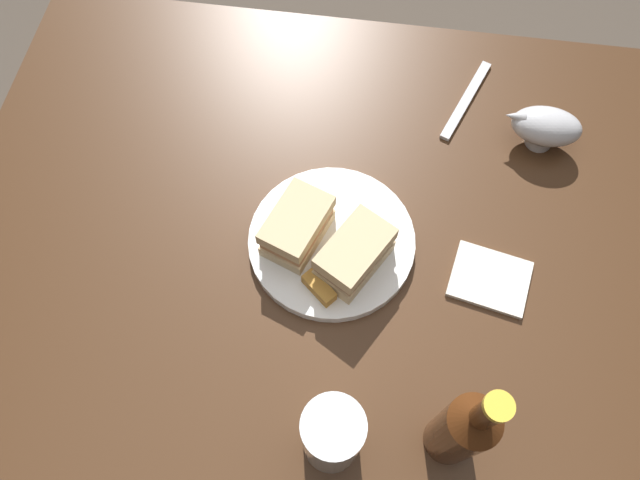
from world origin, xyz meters
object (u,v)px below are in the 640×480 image
sandwich_half_right (355,254)px  fork (466,100)px  pint_glass (332,437)px  napkin (490,279)px  gravy_boat (545,126)px  cider_bottle (463,429)px  plate (332,241)px  sandwich_half_left (297,226)px

sandwich_half_right → fork: bearing=-115.0°
pint_glass → napkin: pint_glass is taller
sandwich_half_right → gravy_boat: size_ratio=1.03×
sandwich_half_right → cider_bottle: bearing=123.6°
plate → napkin: (-0.24, 0.03, -0.00)m
pint_glass → plate: bearing=-82.6°
plate → pint_glass: size_ratio=1.55×
sandwich_half_left → napkin: size_ratio=1.13×
plate → pint_glass: (-0.04, 0.28, 0.06)m
sandwich_half_left → pint_glass: 0.29m
pint_glass → gravy_boat: 0.58m
sandwich_half_left → gravy_boat: sandwich_half_left is taller
gravy_boat → sandwich_half_right: bearing=44.2°
cider_bottle → gravy_boat: bearing=-104.3°
plate → sandwich_half_right: 0.06m
sandwich_half_left → cider_bottle: size_ratio=0.49×
sandwich_half_right → pint_glass: pint_glass is taller
gravy_boat → napkin: size_ratio=1.13×
sandwich_half_left → pint_glass: (-0.09, 0.28, 0.02)m
pint_glass → gravy_boat: size_ratio=1.28×
sandwich_half_right → gravy_boat: bearing=-135.8°
gravy_boat → cider_bottle: 0.51m
cider_bottle → sandwich_half_left: bearing=-47.5°
sandwich_half_left → napkin: 0.29m
sandwich_half_right → pint_glass: bearing=90.1°
sandwich_half_left → fork: 0.39m
sandwich_half_right → sandwich_half_left: bearing=-20.6°
napkin → pint_glass: bearing=52.3°
pint_glass → cider_bottle: bearing=-170.2°
gravy_boat → fork: bearing=-29.5°
napkin → fork: bearing=-82.0°
sandwich_half_left → pint_glass: bearing=107.2°
sandwich_half_left → fork: (-0.24, -0.30, -0.05)m
sandwich_half_right → napkin: sandwich_half_right is taller
sandwich_half_right → napkin: 0.20m
sandwich_half_left → fork: size_ratio=0.69×
sandwich_half_left → napkin: sandwich_half_left is taller
sandwich_half_right → plate: bearing=-44.0°
sandwich_half_left → cider_bottle: bearing=132.5°
cider_bottle → plate: bearing=-54.5°
plate → fork: bearing=-122.8°
fork → napkin: bearing=29.4°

